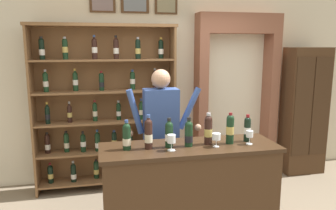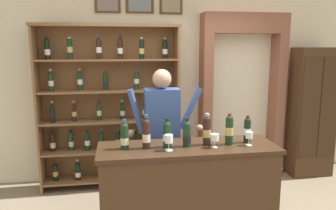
{
  "view_description": "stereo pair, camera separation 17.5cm",
  "coord_description": "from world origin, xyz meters",
  "px_view_note": "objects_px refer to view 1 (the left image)",
  "views": [
    {
      "loc": [
        -0.91,
        -3.01,
        2.0
      ],
      "look_at": [
        -0.2,
        0.38,
        1.36
      ],
      "focal_mm": 34.83,
      "sensor_mm": 36.0,
      "label": 1
    },
    {
      "loc": [
        -0.74,
        -3.04,
        2.0
      ],
      "look_at": [
        -0.2,
        0.38,
        1.36
      ],
      "focal_mm": 34.83,
      "sensor_mm": 36.0,
      "label": 2
    }
  ],
  "objects_px": {
    "wine_shelf": "(106,105)",
    "wine_glass_left": "(250,135)",
    "side_cabinet": "(304,111)",
    "tasting_bottle_vin_santo": "(208,129)",
    "tasting_bottle_chianti": "(247,128)",
    "tasting_bottle_brunello": "(230,128)",
    "tasting_bottle_bianco": "(169,134)",
    "tasting_counter": "(189,193)",
    "tasting_bottle_riserva": "(127,136)",
    "shopkeeper": "(161,126)",
    "wine_glass_center": "(171,140)",
    "tasting_bottle_prosecco": "(148,134)",
    "wine_glass_spare": "(216,137)",
    "tasting_bottle_super_tuscan": "(189,133)"
  },
  "relations": [
    {
      "from": "tasting_bottle_vin_santo",
      "to": "wine_shelf",
      "type": "bearing_deg",
      "value": 123.38
    },
    {
      "from": "shopkeeper",
      "to": "tasting_bottle_riserva",
      "type": "bearing_deg",
      "value": -126.29
    },
    {
      "from": "wine_glass_spare",
      "to": "wine_glass_center",
      "type": "relative_size",
      "value": 0.88
    },
    {
      "from": "tasting_bottle_bianco",
      "to": "tasting_bottle_chianti",
      "type": "bearing_deg",
      "value": 2.2
    },
    {
      "from": "wine_shelf",
      "to": "tasting_bottle_riserva",
      "type": "bearing_deg",
      "value": -83.7
    },
    {
      "from": "tasting_bottle_vin_santo",
      "to": "tasting_bottle_bianco",
      "type": "bearing_deg",
      "value": -177.89
    },
    {
      "from": "tasting_bottle_prosecco",
      "to": "tasting_bottle_super_tuscan",
      "type": "relative_size",
      "value": 1.15
    },
    {
      "from": "tasting_bottle_super_tuscan",
      "to": "tasting_bottle_vin_santo",
      "type": "distance_m",
      "value": 0.21
    },
    {
      "from": "wine_shelf",
      "to": "wine_glass_center",
      "type": "distance_m",
      "value": 1.71
    },
    {
      "from": "wine_shelf",
      "to": "wine_glass_spare",
      "type": "height_order",
      "value": "wine_shelf"
    },
    {
      "from": "tasting_bottle_bianco",
      "to": "tasting_bottle_chianti",
      "type": "relative_size",
      "value": 1.04
    },
    {
      "from": "wine_shelf",
      "to": "wine_glass_left",
      "type": "height_order",
      "value": "wine_shelf"
    },
    {
      "from": "tasting_counter",
      "to": "wine_glass_spare",
      "type": "bearing_deg",
      "value": -19.88
    },
    {
      "from": "wine_shelf",
      "to": "tasting_bottle_bianco",
      "type": "height_order",
      "value": "wine_shelf"
    },
    {
      "from": "wine_glass_center",
      "to": "tasting_bottle_brunello",
      "type": "bearing_deg",
      "value": 8.86
    },
    {
      "from": "shopkeeper",
      "to": "tasting_bottle_vin_santo",
      "type": "xyz_separation_m",
      "value": [
        0.37,
        -0.61,
        0.09
      ]
    },
    {
      "from": "tasting_bottle_prosecco",
      "to": "tasting_bottle_vin_santo",
      "type": "distance_m",
      "value": 0.61
    },
    {
      "from": "tasting_bottle_prosecco",
      "to": "tasting_bottle_brunello",
      "type": "relative_size",
      "value": 1.05
    },
    {
      "from": "wine_glass_left",
      "to": "wine_glass_spare",
      "type": "relative_size",
      "value": 1.03
    },
    {
      "from": "side_cabinet",
      "to": "tasting_bottle_vin_santo",
      "type": "relative_size",
      "value": 6.08
    },
    {
      "from": "tasting_bottle_vin_santo",
      "to": "wine_glass_spare",
      "type": "xyz_separation_m",
      "value": [
        0.05,
        -0.1,
        -0.06
      ]
    },
    {
      "from": "shopkeeper",
      "to": "tasting_bottle_super_tuscan",
      "type": "height_order",
      "value": "shopkeeper"
    },
    {
      "from": "wine_shelf",
      "to": "tasting_bottle_chianti",
      "type": "bearing_deg",
      "value": -46.19
    },
    {
      "from": "side_cabinet",
      "to": "tasting_bottle_prosecco",
      "type": "xyz_separation_m",
      "value": [
        -2.67,
        -1.44,
        0.18
      ]
    },
    {
      "from": "side_cabinet",
      "to": "tasting_bottle_bianco",
      "type": "bearing_deg",
      "value": -149.89
    },
    {
      "from": "tasting_bottle_prosecco",
      "to": "wine_glass_spare",
      "type": "height_order",
      "value": "tasting_bottle_prosecco"
    },
    {
      "from": "tasting_bottle_prosecco",
      "to": "tasting_bottle_super_tuscan",
      "type": "height_order",
      "value": "tasting_bottle_prosecco"
    },
    {
      "from": "tasting_bottle_bianco",
      "to": "wine_glass_center",
      "type": "distance_m",
      "value": 0.11
    },
    {
      "from": "tasting_bottle_riserva",
      "to": "tasting_bottle_chianti",
      "type": "height_order",
      "value": "tasting_bottle_riserva"
    },
    {
      "from": "tasting_bottle_brunello",
      "to": "tasting_bottle_chianti",
      "type": "relative_size",
      "value": 1.12
    },
    {
      "from": "tasting_counter",
      "to": "wine_glass_center",
      "type": "relative_size",
      "value": 11.47
    },
    {
      "from": "tasting_bottle_riserva",
      "to": "tasting_bottle_brunello",
      "type": "bearing_deg",
      "value": -1.05
    },
    {
      "from": "wine_glass_spare",
      "to": "tasting_bottle_brunello",
      "type": "bearing_deg",
      "value": 24.12
    },
    {
      "from": "side_cabinet",
      "to": "wine_shelf",
      "type": "bearing_deg",
      "value": 178.6
    },
    {
      "from": "tasting_bottle_chianti",
      "to": "shopkeeper",
      "type": "bearing_deg",
      "value": 143.25
    },
    {
      "from": "side_cabinet",
      "to": "wine_glass_left",
      "type": "bearing_deg",
      "value": -137.74
    },
    {
      "from": "tasting_bottle_bianco",
      "to": "tasting_counter",
      "type": "bearing_deg",
      "value": 1.21
    },
    {
      "from": "wine_shelf",
      "to": "wine_glass_left",
      "type": "xyz_separation_m",
      "value": [
        1.39,
        -1.58,
        -0.08
      ]
    },
    {
      "from": "wine_shelf",
      "to": "tasting_bottle_riserva",
      "type": "relative_size",
      "value": 7.79
    },
    {
      "from": "tasting_bottle_riserva",
      "to": "wine_glass_left",
      "type": "relative_size",
      "value": 2.07
    },
    {
      "from": "tasting_bottle_brunello",
      "to": "tasting_bottle_riserva",
      "type": "bearing_deg",
      "value": 178.95
    },
    {
      "from": "tasting_counter",
      "to": "tasting_bottle_vin_santo",
      "type": "xyz_separation_m",
      "value": [
        0.19,
        0.01,
        0.66
      ]
    },
    {
      "from": "tasting_bottle_bianco",
      "to": "tasting_bottle_brunello",
      "type": "height_order",
      "value": "tasting_bottle_brunello"
    },
    {
      "from": "tasting_bottle_riserva",
      "to": "tasting_bottle_super_tuscan",
      "type": "height_order",
      "value": "same"
    },
    {
      "from": "tasting_bottle_chianti",
      "to": "tasting_counter",
      "type": "bearing_deg",
      "value": -177.46
    },
    {
      "from": "tasting_bottle_bianco",
      "to": "wine_glass_spare",
      "type": "xyz_separation_m",
      "value": [
        0.46,
        -0.08,
        -0.04
      ]
    },
    {
      "from": "wine_glass_left",
      "to": "tasting_bottle_super_tuscan",
      "type": "bearing_deg",
      "value": 174.1
    },
    {
      "from": "tasting_bottle_bianco",
      "to": "tasting_bottle_prosecco",
      "type": "bearing_deg",
      "value": -178.77
    },
    {
      "from": "shopkeeper",
      "to": "wine_glass_center",
      "type": "distance_m",
      "value": 0.74
    },
    {
      "from": "shopkeeper",
      "to": "tasting_bottle_chianti",
      "type": "bearing_deg",
      "value": -36.75
    }
  ]
}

